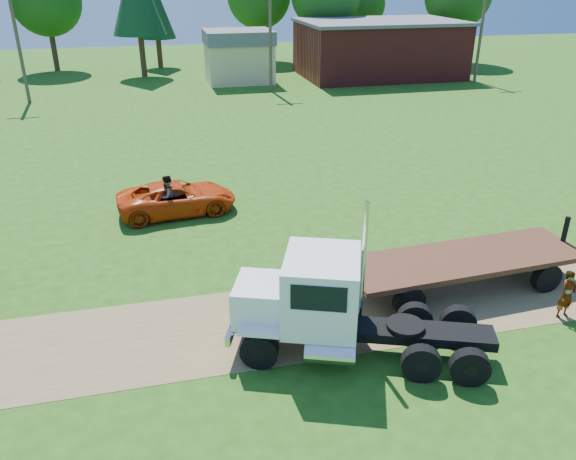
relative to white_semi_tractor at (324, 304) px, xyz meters
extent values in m
plane|color=#28480F|center=(0.26, 1.62, -1.50)|extent=(140.00, 140.00, 0.00)
cube|color=brown|center=(0.26, 1.62, -1.50)|extent=(120.00, 4.20, 0.01)
cube|color=black|center=(1.05, -0.37, -0.74)|extent=(7.03, 3.39, 0.29)
cylinder|color=black|center=(-1.90, -0.35, -0.98)|extent=(1.10, 0.69, 1.05)
cylinder|color=black|center=(-1.90, -0.35, -0.98)|extent=(0.47, 0.46, 0.37)
cylinder|color=black|center=(-1.18, 1.57, -0.98)|extent=(1.10, 0.69, 1.05)
cylinder|color=black|center=(-1.18, 1.57, -0.98)|extent=(0.47, 0.46, 0.37)
cylinder|color=black|center=(2.12, -1.87, -0.98)|extent=(1.10, 0.69, 1.05)
cylinder|color=black|center=(2.12, -1.87, -0.98)|extent=(0.47, 0.46, 0.37)
cylinder|color=black|center=(2.85, 0.04, -0.98)|extent=(1.10, 0.69, 1.05)
cylinder|color=black|center=(2.85, 0.04, -0.98)|extent=(0.47, 0.46, 0.37)
cylinder|color=black|center=(3.28, -2.31, -0.98)|extent=(1.10, 0.69, 1.05)
cylinder|color=black|center=(3.28, -2.31, -0.98)|extent=(0.47, 0.46, 0.37)
cylinder|color=black|center=(4.01, -0.40, -0.98)|extent=(1.10, 0.69, 1.05)
cylinder|color=black|center=(4.01, -0.40, -0.98)|extent=(0.47, 0.46, 0.37)
cube|color=white|center=(-1.50, 0.59, -0.02)|extent=(2.19, 2.13, 1.15)
cube|color=silver|center=(-2.30, 0.90, -0.07)|extent=(0.58, 1.37, 0.96)
cube|color=silver|center=(-2.35, 0.91, -0.74)|extent=(0.91, 2.11, 0.29)
cube|color=white|center=(-0.07, 0.05, 0.46)|extent=(2.69, 2.86, 2.01)
cube|color=black|center=(-0.99, 0.40, 0.89)|extent=(0.72, 1.81, 0.81)
cube|color=black|center=(-0.48, -1.03, 0.89)|extent=(1.36, 0.54, 0.72)
cube|color=black|center=(0.34, 1.13, 0.89)|extent=(1.36, 0.54, 0.72)
cube|color=white|center=(-1.90, -0.35, -0.35)|extent=(1.23, 0.81, 0.10)
cube|color=white|center=(-1.18, 1.57, -0.35)|extent=(1.23, 0.81, 0.10)
cylinder|color=silver|center=(-0.14, -1.10, -0.83)|extent=(1.46, 1.01, 0.57)
cylinder|color=silver|center=(1.15, 0.15, 0.70)|extent=(0.17, 0.17, 4.40)
cylinder|color=black|center=(2.13, -0.78, -0.52)|extent=(1.36, 1.36, 0.11)
imported|color=#C83809|center=(-3.42, 10.97, -0.79)|extent=(5.38, 2.95, 1.43)
cube|color=#3E2013|center=(5.59, 2.22, -0.43)|extent=(8.34, 2.95, 0.18)
cube|color=black|center=(5.59, 2.22, -0.68)|extent=(8.26, 1.51, 0.26)
cylinder|color=black|center=(3.09, 1.00, -0.99)|extent=(1.04, 0.37, 1.03)
cylinder|color=black|center=(2.97, 3.15, -0.99)|extent=(1.04, 0.37, 1.03)
cylinder|color=black|center=(8.22, 1.30, -0.99)|extent=(1.04, 0.37, 1.03)
cylinder|color=black|center=(8.09, 3.45, -0.99)|extent=(1.04, 0.37, 1.03)
cube|color=black|center=(1.60, 1.99, 0.09)|extent=(0.13, 0.13, 1.03)
cube|color=black|center=(9.59, 2.46, 0.09)|extent=(0.13, 0.13, 1.03)
imported|color=#999999|center=(7.79, -0.19, -0.70)|extent=(0.65, 0.49, 1.61)
imported|color=#999999|center=(-3.84, 10.62, -0.55)|extent=(1.17, 1.15, 1.90)
cube|color=maroon|center=(18.26, 41.62, 1.00)|extent=(15.00, 10.00, 5.00)
cube|color=#5A5A5F|center=(18.26, 41.62, 3.65)|extent=(15.40, 10.40, 0.30)
cube|color=#C9B87D|center=(4.26, 41.62, 0.30)|extent=(6.00, 5.00, 3.60)
cube|color=#5A5A5F|center=(4.26, 41.62, 2.60)|extent=(6.20, 5.40, 1.20)
cylinder|color=#503A2D|center=(-13.74, 36.62, 3.00)|extent=(0.28, 0.28, 9.00)
cylinder|color=#503A2D|center=(6.26, 36.62, 3.00)|extent=(0.28, 0.28, 9.00)
cylinder|color=#503A2D|center=(26.26, 36.62, 3.00)|extent=(0.28, 0.28, 9.00)
cylinder|color=#321F14|center=(-13.53, 52.66, 0.35)|extent=(0.56, 0.56, 3.70)
sphere|color=#164912|center=(-13.53, 52.66, 5.37)|extent=(6.98, 6.98, 6.98)
cylinder|color=#321F14|center=(-2.79, 52.05, 0.04)|extent=(0.56, 0.56, 3.08)
cone|color=#103615|center=(-2.79, 52.05, 4.39)|extent=(3.87, 3.87, 5.72)
cylinder|color=#321F14|center=(8.71, 54.34, 0.40)|extent=(0.56, 0.56, 3.80)
cylinder|color=#321F14|center=(15.01, 49.31, 0.48)|extent=(0.56, 0.56, 3.96)
cylinder|color=#321F14|center=(29.83, 48.00, 0.46)|extent=(0.56, 0.56, 3.92)
cylinder|color=#321F14|center=(-4.54, 46.64, 0.52)|extent=(0.56, 0.56, 4.05)
cylinder|color=#321F14|center=(21.26, 55.56, 0.09)|extent=(0.56, 0.56, 3.18)
sphere|color=#164912|center=(21.26, 55.56, 4.40)|extent=(5.99, 5.99, 5.99)
camera|label=1|loc=(-4.05, -12.55, 8.45)|focal=35.00mm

